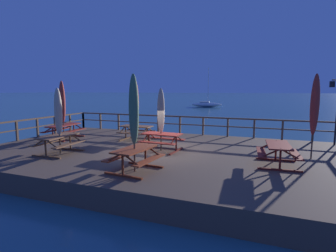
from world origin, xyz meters
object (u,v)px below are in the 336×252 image
at_px(picnic_table_mid_centre, 278,150).
at_px(patio_umbrella_tall_front, 58,112).
at_px(picnic_table_mid_right, 64,128).
at_px(patio_umbrella_short_back, 161,111).
at_px(patio_umbrella_short_front, 62,102).
at_px(picnic_table_front_left, 136,130).
at_px(patio_umbrella_short_mid, 136,102).
at_px(sailboat_distant, 206,104).
at_px(picnic_table_back_left, 135,155).
at_px(patio_umbrella_tall_back_right, 134,110).
at_px(picnic_table_mid_left, 58,140).
at_px(picnic_table_front_right, 162,138).
at_px(lamp_post_hooked, 335,102).
at_px(patio_umbrella_tall_mid_right, 315,105).

bearing_deg(picnic_table_mid_centre, patio_umbrella_tall_front, -171.08).
distance_m(picnic_table_mid_right, patio_umbrella_short_back, 6.30).
relative_size(picnic_table_mid_centre, patio_umbrella_short_front, 0.59).
relative_size(picnic_table_front_left, patio_umbrella_short_back, 0.61).
xyz_separation_m(patio_umbrella_short_mid, patio_umbrella_short_front, (-3.91, -1.07, -0.00)).
bearing_deg(sailboat_distant, picnic_table_back_left, -80.06).
bearing_deg(picnic_table_front_left, patio_umbrella_tall_back_right, -62.95).
height_order(picnic_table_mid_left, patio_umbrella_short_mid, patio_umbrella_short_mid).
relative_size(picnic_table_mid_centre, picnic_table_mid_left, 0.99).
distance_m(picnic_table_mid_right, sailboat_distant, 41.14).
distance_m(picnic_table_back_left, patio_umbrella_tall_front, 4.40).
bearing_deg(patio_umbrella_tall_front, picnic_table_front_left, 67.91).
xyz_separation_m(picnic_table_mid_centre, picnic_table_front_right, (-4.71, 0.71, -0.00)).
bearing_deg(lamp_post_hooked, patio_umbrella_short_mid, -167.37).
height_order(picnic_table_front_right, patio_umbrella_tall_back_right, patio_umbrella_tall_back_right).
bearing_deg(picnic_table_mid_right, sailboat_distant, 91.97).
height_order(picnic_table_mid_centre, patio_umbrella_tall_front, patio_umbrella_tall_front).
height_order(picnic_table_back_left, picnic_table_mid_left, same).
relative_size(picnic_table_mid_left, patio_umbrella_short_mid, 0.59).
xyz_separation_m(picnic_table_mid_centre, patio_umbrella_tall_front, (-8.52, -1.34, 1.20)).
height_order(patio_umbrella_tall_front, sailboat_distant, sailboat_distant).
relative_size(picnic_table_mid_left, patio_umbrella_short_front, 0.59).
relative_size(picnic_table_mid_left, picnic_table_mid_right, 0.87).
xyz_separation_m(patio_umbrella_tall_mid_right, lamp_post_hooked, (1.30, 3.19, 0.03)).
xyz_separation_m(patio_umbrella_tall_mid_right, patio_umbrella_tall_front, (-9.77, -2.82, -0.33)).
height_order(picnic_table_back_left, picnic_table_front_left, same).
height_order(patio_umbrella_tall_mid_right, patio_umbrella_short_mid, patio_umbrella_tall_mid_right).
bearing_deg(lamp_post_hooked, picnic_table_mid_right, -166.74).
bearing_deg(sailboat_distant, picnic_table_mid_centre, -73.89).
height_order(picnic_table_front_left, patio_umbrella_tall_back_right, patio_umbrella_tall_back_right).
xyz_separation_m(patio_umbrella_short_mid, lamp_post_hooked, (9.50, 2.13, 0.10)).
relative_size(picnic_table_front_right, patio_umbrella_short_front, 0.56).
height_order(picnic_table_mid_left, picnic_table_mid_right, same).
bearing_deg(lamp_post_hooked, patio_umbrella_short_front, -166.60).
relative_size(picnic_table_back_left, picnic_table_front_right, 1.03).
height_order(picnic_table_front_left, lamp_post_hooked, lamp_post_hooked).
xyz_separation_m(picnic_table_front_right, picnic_table_mid_right, (-6.18, 0.80, 0.01)).
bearing_deg(patio_umbrella_short_back, patio_umbrella_tall_back_right, -83.54).
relative_size(patio_umbrella_short_mid, sailboat_distant, 0.41).
bearing_deg(picnic_table_mid_left, picnic_table_front_right, 28.42).
height_order(picnic_table_mid_right, patio_umbrella_tall_front, patio_umbrella_tall_front).
distance_m(picnic_table_front_right, patio_umbrella_tall_back_right, 3.49).
xyz_separation_m(picnic_table_mid_right, sailboat_distant, (-1.42, 41.11, -0.77)).
bearing_deg(patio_umbrella_short_front, sailboat_distant, 92.00).
bearing_deg(patio_umbrella_tall_front, patio_umbrella_tall_back_right, -15.04).
relative_size(picnic_table_back_left, patio_umbrella_short_mid, 0.58).
xyz_separation_m(picnic_table_front_left, patio_umbrella_tall_back_right, (2.55, -4.98, 1.47)).
bearing_deg(patio_umbrella_short_back, sailboat_distant, 100.21).
bearing_deg(patio_umbrella_short_front, patio_umbrella_short_mid, 15.26).
relative_size(patio_umbrella_short_back, sailboat_distant, 0.35).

